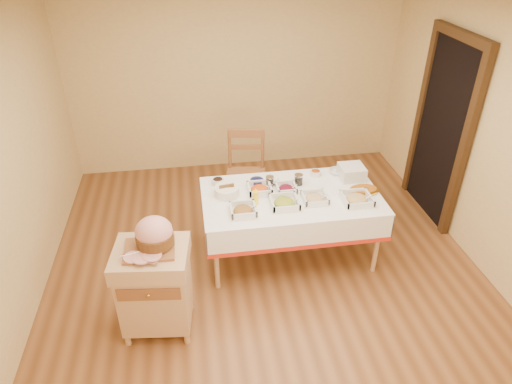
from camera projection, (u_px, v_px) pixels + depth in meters
The scene contains 23 objects.
room_shell at pixel (268, 164), 4.10m from camera, with size 5.00×5.00×5.00m.
doorway at pixel (443, 128), 5.24m from camera, with size 0.09×1.10×2.20m.
dining_table at pixel (290, 208), 4.76m from camera, with size 1.82×1.02×0.76m.
butcher_cart at pixel (155, 285), 3.93m from camera, with size 0.67×0.58×0.87m.
dining_chair at pixel (246, 173), 5.51m from camera, with size 0.54×0.52×1.04m.
ham_on_board at pixel (154, 236), 3.70m from camera, with size 0.44×0.42×0.29m.
serving_dish_a at pixel (243, 210), 4.37m from camera, with size 0.25×0.25×0.11m.
serving_dish_b at pixel (284, 203), 4.48m from camera, with size 0.27×0.27×0.11m.
serving_dish_c at pixel (315, 198), 4.56m from camera, with size 0.24×0.24×0.10m.
serving_dish_d at pixel (357, 199), 4.54m from camera, with size 0.28×0.28×0.11m.
serving_dish_e at pixel (260, 189), 4.70m from camera, with size 0.25×0.24×0.11m.
serving_dish_f at pixel (286, 188), 4.72m from camera, with size 0.21×0.20×0.10m.
small_bowl_left at pixel (218, 181), 4.85m from camera, with size 0.13×0.13×0.06m.
small_bowl_mid at pixel (257, 182), 4.83m from camera, with size 0.14×0.14×0.06m.
small_bowl_right at pixel (315, 173), 5.00m from camera, with size 0.12×0.12×0.06m.
bowl_white_imported at pixel (273, 181), 4.87m from camera, with size 0.15×0.15×0.04m, color silver.
bowl_small_imported at pixel (337, 171), 5.04m from camera, with size 0.16×0.16×0.05m, color silver.
preserve_jar_left at pixel (270, 182), 4.80m from camera, with size 0.09×0.09×0.11m.
preserve_jar_right at pixel (299, 180), 4.83m from camera, with size 0.09×0.09×0.12m.
mustard_bottle at pixel (256, 197), 4.49m from camera, with size 0.06×0.06×0.18m.
bread_basket at pixel (227, 191), 4.65m from camera, with size 0.26×0.26×0.11m.
plate_stack at pixel (352, 172), 4.93m from camera, with size 0.26×0.26×0.14m.
brass_platter at pixel (364, 190), 4.72m from camera, with size 0.30×0.22×0.04m.
Camera 1 is at (-0.67, -3.55, 3.25)m, focal length 32.00 mm.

